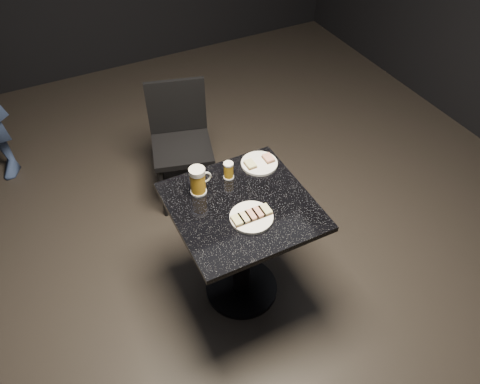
% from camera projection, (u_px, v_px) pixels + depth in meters
% --- Properties ---
extents(floor, '(6.00, 6.00, 0.00)m').
position_uv_depth(floor, '(241.00, 288.00, 2.90)').
color(floor, black).
rests_on(floor, ground).
extents(plate_large, '(0.22, 0.22, 0.01)m').
position_uv_depth(plate_large, '(251.00, 217.00, 2.30)').
color(plate_large, white).
rests_on(plate_large, table).
extents(plate_small, '(0.20, 0.20, 0.01)m').
position_uv_depth(plate_small, '(259.00, 163.00, 2.59)').
color(plate_small, white).
rests_on(plate_small, table).
extents(table, '(0.70, 0.70, 0.75)m').
position_uv_depth(table, '(242.00, 235.00, 2.54)').
color(table, black).
rests_on(table, floor).
extents(beer_mug, '(0.12, 0.09, 0.16)m').
position_uv_depth(beer_mug, '(198.00, 181.00, 2.38)').
color(beer_mug, white).
rests_on(beer_mug, table).
extents(beer_tumbler, '(0.06, 0.06, 0.10)m').
position_uv_depth(beer_tumbler, '(229.00, 170.00, 2.49)').
color(beer_tumbler, silver).
rests_on(beer_tumbler, table).
extents(chair, '(0.49, 0.49, 0.87)m').
position_uv_depth(chair, '(180.00, 137.00, 3.18)').
color(chair, black).
rests_on(chair, floor).
extents(canapes_on_plate_large, '(0.20, 0.07, 0.02)m').
position_uv_depth(canapes_on_plate_large, '(251.00, 215.00, 2.29)').
color(canapes_on_plate_large, '#4C3521').
rests_on(canapes_on_plate_large, plate_large).
extents(canapes_on_plate_small, '(0.16, 0.07, 0.02)m').
position_uv_depth(canapes_on_plate_small, '(259.00, 161.00, 2.58)').
color(canapes_on_plate_small, '#4C3521').
rests_on(canapes_on_plate_small, plate_small).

